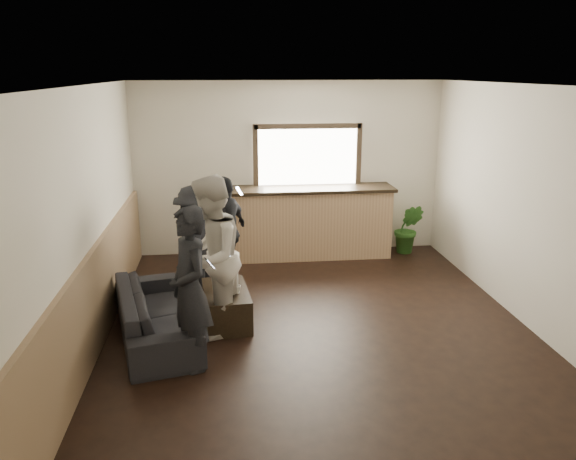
{
  "coord_description": "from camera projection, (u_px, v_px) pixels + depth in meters",
  "views": [
    {
      "loc": [
        -1.02,
        -6.02,
        2.96
      ],
      "look_at": [
        -0.3,
        0.4,
        1.11
      ],
      "focal_mm": 35.0,
      "sensor_mm": 36.0,
      "label": 1
    }
  ],
  "objects": [
    {
      "name": "ground",
      "position": [
        317.0,
        328.0,
        6.67
      ],
      "size": [
        5.0,
        6.0,
        0.01
      ],
      "primitive_type": "cube",
      "color": "black"
    },
    {
      "name": "room_shell",
      "position": [
        253.0,
        210.0,
        6.19
      ],
      "size": [
        5.01,
        6.01,
        2.8
      ],
      "color": "silver",
      "rests_on": "ground"
    },
    {
      "name": "bar_counter",
      "position": [
        309.0,
        218.0,
        9.1
      ],
      "size": [
        2.7,
        0.68,
        2.13
      ],
      "color": "tan",
      "rests_on": "ground"
    },
    {
      "name": "sofa",
      "position": [
        156.0,
        313.0,
        6.38
      ],
      "size": [
        1.2,
        2.09,
        0.57
      ],
      "primitive_type": "imported",
      "rotation": [
        0.0,
        0.0,
        1.8
      ],
      "color": "black",
      "rests_on": "ground"
    },
    {
      "name": "coffee_table",
      "position": [
        226.0,
        306.0,
        6.78
      ],
      "size": [
        0.61,
        0.98,
        0.42
      ],
      "primitive_type": "cube",
      "rotation": [
        0.0,
        0.0,
        0.1
      ],
      "color": "black",
      "rests_on": "ground"
    },
    {
      "name": "cup_a",
      "position": [
        218.0,
        281.0,
        6.86
      ],
      "size": [
        0.18,
        0.18,
        0.11
      ],
      "primitive_type": "imported",
      "rotation": [
        0.0,
        0.0,
        4.31
      ],
      "color": "silver",
      "rests_on": "coffee_table"
    },
    {
      "name": "cup_b",
      "position": [
        237.0,
        289.0,
        6.61
      ],
      "size": [
        0.12,
        0.12,
        0.09
      ],
      "primitive_type": "imported",
      "rotation": [
        0.0,
        0.0,
        1.74
      ],
      "color": "silver",
      "rests_on": "coffee_table"
    },
    {
      "name": "potted_plant",
      "position": [
        408.0,
        229.0,
        9.3
      ],
      "size": [
        0.56,
        0.51,
        0.84
      ],
      "primitive_type": "imported",
      "rotation": [
        0.0,
        0.0,
        -0.38
      ],
      "color": "#2D6623",
      "rests_on": "ground"
    },
    {
      "name": "person_a",
      "position": [
        190.0,
        289.0,
        5.59
      ],
      "size": [
        0.61,
        0.73,
        1.7
      ],
      "rotation": [
        0.0,
        0.0,
        -1.17
      ],
      "color": "black",
      "rests_on": "ground"
    },
    {
      "name": "person_b",
      "position": [
        210.0,
        257.0,
        6.29
      ],
      "size": [
        0.89,
        1.04,
        1.86
      ],
      "rotation": [
        0.0,
        0.0,
        -1.81
      ],
      "color": "beige",
      "rests_on": "ground"
    },
    {
      "name": "person_c",
      "position": [
        197.0,
        245.0,
        7.21
      ],
      "size": [
        0.93,
        1.16,
        1.58
      ],
      "rotation": [
        0.0,
        0.0,
        -1.96
      ],
      "color": "black",
      "rests_on": "ground"
    },
    {
      "name": "person_d",
      "position": [
        226.0,
        232.0,
        7.82
      ],
      "size": [
        0.8,
        0.98,
        1.56
      ],
      "rotation": [
        0.0,
        0.0,
        -2.11
      ],
      "color": "black",
      "rests_on": "ground"
    }
  ]
}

